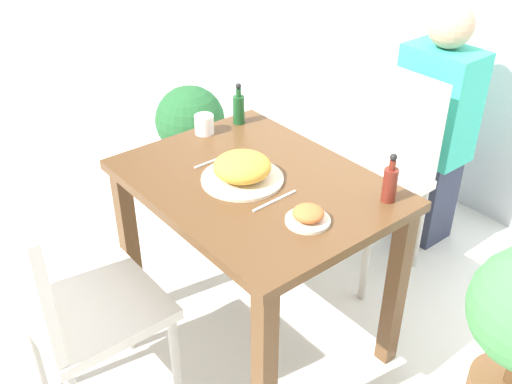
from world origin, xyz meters
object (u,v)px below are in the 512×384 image
(chair_far, at_px, (381,162))
(drink_cup, at_px, (204,124))
(person_figure, at_px, (433,129))
(food_plate, at_px, (242,169))
(side_plate, at_px, (308,216))
(potted_plant_left, at_px, (191,138))
(chair_near, at_px, (69,302))
(condiment_bottle, at_px, (390,183))
(sauce_bottle, at_px, (239,108))

(chair_far, bearing_deg, drink_cup, -118.12)
(person_figure, bearing_deg, food_plate, -89.44)
(chair_far, xyz_separation_m, side_plate, (0.35, -0.79, 0.24))
(chair_far, bearing_deg, potted_plant_left, -153.54)
(chair_near, xyz_separation_m, potted_plant_left, (-0.85, 1.03, -0.08))
(side_plate, distance_m, condiment_bottle, 0.31)
(person_figure, bearing_deg, drink_cup, -110.08)
(chair_far, bearing_deg, side_plate, -66.11)
(drink_cup, height_order, sauce_bottle, sauce_bottle)
(chair_near, bearing_deg, condiment_bottle, -115.10)
(chair_near, relative_size, drink_cup, 11.73)
(chair_near, distance_m, chair_far, 1.46)
(chair_far, distance_m, drink_cup, 0.82)
(sauce_bottle, bearing_deg, potted_plant_left, 170.48)
(side_plate, relative_size, sauce_bottle, 0.82)
(condiment_bottle, bearing_deg, chair_far, 130.52)
(chair_near, distance_m, potted_plant_left, 1.33)
(condiment_bottle, bearing_deg, chair_near, -115.10)
(person_figure, bearing_deg, chair_near, -91.05)
(condiment_bottle, distance_m, person_figure, 0.96)
(food_plate, bearing_deg, sauce_bottle, 143.77)
(side_plate, height_order, person_figure, person_figure)
(chair_near, xyz_separation_m, chair_far, (0.02, 1.46, 0.00))
(drink_cup, relative_size, person_figure, 0.07)
(food_plate, xyz_separation_m, side_plate, (0.33, 0.00, -0.02))
(chair_far, distance_m, food_plate, 0.84)
(food_plate, distance_m, condiment_bottle, 0.50)
(food_plate, xyz_separation_m, drink_cup, (-0.39, 0.11, -0.01))
(side_plate, distance_m, potted_plant_left, 1.32)
(chair_near, height_order, side_plate, chair_near)
(condiment_bottle, xyz_separation_m, potted_plant_left, (-1.30, 0.06, -0.37))
(food_plate, distance_m, drink_cup, 0.40)
(sauce_bottle, bearing_deg, chair_near, -70.59)
(sauce_bottle, distance_m, potted_plant_left, 0.64)
(chair_near, xyz_separation_m, side_plate, (0.37, 0.67, 0.24))
(potted_plant_left, relative_size, person_figure, 0.61)
(chair_near, bearing_deg, drink_cup, -66.10)
(potted_plant_left, bearing_deg, drink_cup, -26.55)
(chair_near, distance_m, drink_cup, 0.88)
(food_plate, xyz_separation_m, sauce_bottle, (-0.38, 0.27, 0.02))
(food_plate, bearing_deg, chair_near, -93.81)
(chair_near, bearing_deg, side_plate, -119.35)
(chair_far, relative_size, food_plate, 3.14)
(sauce_bottle, distance_m, person_figure, 0.96)
(food_plate, relative_size, side_plate, 2.02)
(condiment_bottle, relative_size, person_figure, 0.15)
(chair_far, height_order, side_plate, chair_far)
(chair_far, height_order, potted_plant_left, chair_far)
(chair_near, relative_size, side_plate, 6.33)
(drink_cup, bearing_deg, potted_plant_left, 153.45)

